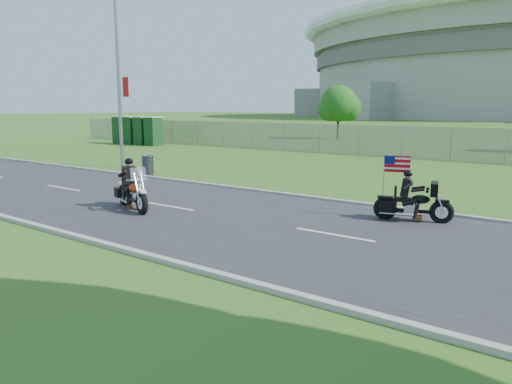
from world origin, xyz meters
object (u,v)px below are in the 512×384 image
Objects in this scene: streetlight at (121,59)px; porta_toilet_c at (131,131)px; motorcycle_lead at (132,194)px; porta_toilet_d at (121,130)px; porta_toilet_b at (142,131)px; porta_toilet_a at (153,132)px; motorcycle_follow at (413,204)px; trash_can at (148,166)px.

streetlight reaches higher than porta_toilet_c.
porta_toilet_d is at bearing 163.06° from motorcycle_lead.
porta_toilet_b and porta_toilet_c have the same top height.
porta_toilet_a is 1.00× the size of porta_toilet_b.
porta_toilet_b is 0.98× the size of motorcycle_lead.
streetlight is at bearing 151.38° from motorcycle_follow.
trash_can is at bearing -23.31° from streetlight.
porta_toilet_a is at bearing 132.91° from streetlight.
motorcycle_follow is at bearing -24.60° from porta_toilet_d.
porta_toilet_a reaches higher than motorcycle_follow.
streetlight is 4.35× the size of porta_toilet_a.
porta_toilet_c is at bearing 139.94° from streetlight.
motorcycle_follow is at bearing 46.40° from motorcycle_lead.
trash_can is (15.00, -12.32, -0.70)m from porta_toilet_b.
porta_toilet_a is at bearing 0.00° from porta_toilet_d.
streetlight is at bearing -43.35° from porta_toilet_b.
porta_toilet_b is at bearing 0.00° from porta_toilet_c.
streetlight is at bearing -47.09° from porta_toilet_a.
porta_toilet_a is at bearing 135.16° from motorcycle_follow.
porta_toilet_d is at bearing 142.83° from streetlight.
motorcycle_follow is 13.54m from trash_can.
porta_toilet_d is (-1.40, 0.00, 0.00)m from porta_toilet_c.
porta_toilet_b is 31.79m from motorcycle_follow.
porta_toilet_b is at bearing 180.00° from porta_toilet_a.
porta_toilet_c is at bearing 137.43° from motorcycle_follow.
motorcycle_lead is 8.42m from motorcycle_follow.
streetlight is 18.08m from motorcycle_follow.
trash_can is at bearing 154.71° from motorcycle_follow.
porta_toilet_a reaches higher than motorcycle_lead.
porta_toilet_d is 21.66m from trash_can.
porta_toilet_a is 30.55m from motorcycle_follow.
porta_toilet_d is (-2.80, 0.00, 0.00)m from porta_toilet_b.
streetlight is 17.34m from porta_toilet_c.
porta_toilet_c is (-1.40, 0.00, 0.00)m from porta_toilet_b.
streetlight reaches higher than trash_can.
motorcycle_follow is at bearing -11.67° from streetlight.
streetlight is 11.04× the size of trash_can.
porta_toilet_d is at bearing 180.00° from porta_toilet_c.
trash_can is (3.58, -1.54, -5.19)m from streetlight.
porta_toilet_b and porta_toilet_d have the same top height.
porta_toilet_b is 19.42m from trash_can.
porta_toilet_a is 1.00× the size of porta_toilet_d.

